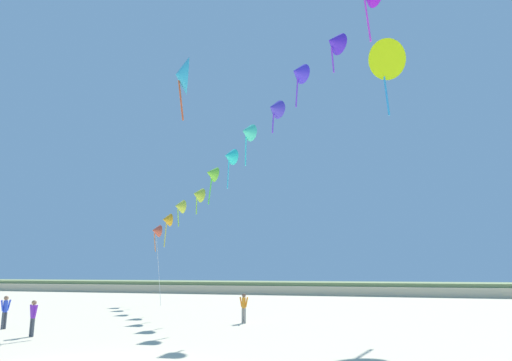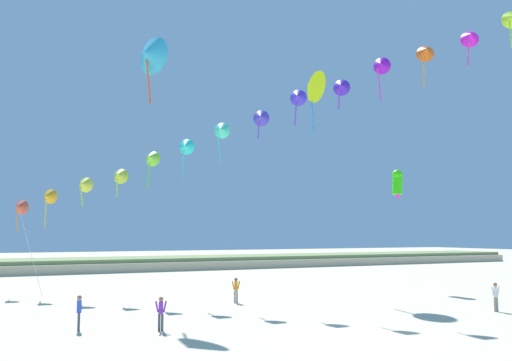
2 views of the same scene
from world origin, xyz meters
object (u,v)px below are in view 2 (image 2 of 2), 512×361
object	(u,v)px
person_near_right	(79,310)
large_kite_high_solo	(312,86)
person_near_left	(496,295)
large_kite_low_lead	(149,54)
large_kite_mid_trail	(397,183)
person_far_left	(236,288)
person_mid_center	(161,311)

from	to	relation	value
person_near_right	large_kite_high_solo	distance (m)	25.64
person_near_left	large_kite_low_lead	bearing A→B (deg)	144.83
large_kite_mid_trail	large_kite_high_solo	world-z (taller)	large_kite_high_solo
person_near_right	large_kite_mid_trail	world-z (taller)	large_kite_mid_trail
large_kite_low_lead	person_near_left	bearing A→B (deg)	-35.17
person_far_left	large_kite_low_lead	distance (m)	16.18
person_far_left	large_kite_mid_trail	xyz separation A→B (m)	(15.69, 2.88, 7.58)
large_kite_high_solo	large_kite_mid_trail	bearing A→B (deg)	-5.82
person_near_left	person_far_left	size ratio (longest dim) A/B	1.02
person_near_right	person_mid_center	xyz separation A→B (m)	(3.30, -1.72, -0.03)
person_mid_center	large_kite_high_solo	size ratio (longest dim) A/B	0.30
person_far_left	person_near_right	bearing A→B (deg)	-150.06
person_far_left	large_kite_mid_trail	size ratio (longest dim) A/B	0.65
person_near_right	large_kite_low_lead	distance (m)	17.86
person_near_right	person_mid_center	distance (m)	3.72
person_near_right	person_mid_center	bearing A→B (deg)	-27.56
person_near_left	large_kite_high_solo	distance (m)	20.50
person_near_left	large_kite_low_lead	xyz separation A→B (m)	(-16.99, 11.97, 15.10)
person_near_right	person_far_left	distance (m)	11.94
person_near_left	person_mid_center	distance (m)	18.83
person_near_left	large_kite_mid_trail	world-z (taller)	large_kite_mid_trail
person_near_left	large_kite_low_lead	distance (m)	25.69
person_near_left	person_near_right	world-z (taller)	person_near_left
large_kite_low_lead	large_kite_mid_trail	size ratio (longest dim) A/B	1.87
large_kite_high_solo	person_mid_center	bearing A→B (deg)	-143.15
person_near_right	person_far_left	bearing A→B (deg)	29.94
large_kite_mid_trail	person_near_left	bearing A→B (deg)	-107.58
person_far_left	large_kite_high_solo	distance (m)	17.44
person_near_left	large_kite_high_solo	size ratio (longest dim) A/B	0.32
large_kite_low_lead	large_kite_mid_trail	xyz separation A→B (m)	(21.03, 0.76, -7.54)
large_kite_low_lead	large_kite_mid_trail	bearing A→B (deg)	2.07
person_far_left	person_mid_center	bearing A→B (deg)	-132.53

